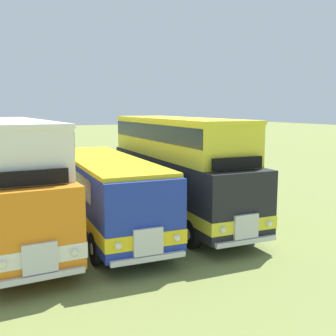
% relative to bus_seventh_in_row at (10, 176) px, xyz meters
% --- Properties ---
extents(bus_seventh_in_row, '(3.02, 10.37, 4.49)m').
position_rel_bus_seventh_in_row_xyz_m(bus_seventh_in_row, '(0.00, 0.00, 0.00)').
color(bus_seventh_in_row, orange).
rests_on(bus_seventh_in_row, ground).
extents(bus_eighth_in_row, '(2.87, 9.80, 2.99)m').
position_rel_bus_seventh_in_row_xyz_m(bus_eighth_in_row, '(3.43, -0.33, -0.72)').
color(bus_eighth_in_row, '#1E339E').
rests_on(bus_eighth_in_row, ground).
extents(bus_ninth_in_row, '(2.79, 10.50, 4.49)m').
position_rel_bus_seventh_in_row_xyz_m(bus_ninth_in_row, '(6.85, 0.17, 0.00)').
color(bus_ninth_in_row, black).
rests_on(bus_ninth_in_row, ground).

